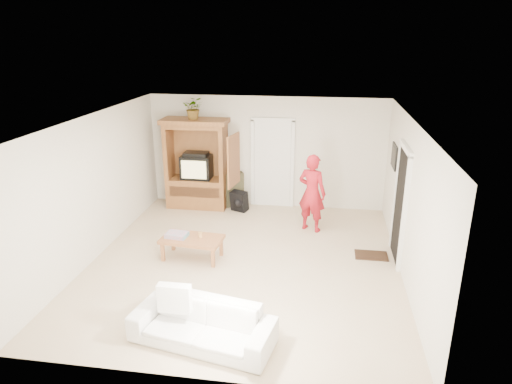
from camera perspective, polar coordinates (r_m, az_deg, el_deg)
floor at (r=8.38m, az=-1.44°, el=-8.75°), size 6.00×6.00×0.00m
ceiling at (r=7.52m, az=-1.61°, el=9.02°), size 6.00×6.00×0.00m
wall_back at (r=10.70m, az=1.31°, el=4.98°), size 5.50×0.00×5.50m
wall_front at (r=5.20m, az=-7.44°, el=-11.37°), size 5.50×0.00×5.50m
wall_left at (r=8.75m, az=-19.54°, el=0.58°), size 0.00×6.00×6.00m
wall_right at (r=7.88m, az=18.59°, el=-1.34°), size 0.00×6.00×6.00m
armoire at (r=10.79m, az=-7.28°, el=2.80°), size 1.82×1.14×2.10m
door_back at (r=10.72m, az=2.07°, el=3.46°), size 0.85×0.05×2.04m
doorway_right at (r=8.52m, az=17.60°, el=-1.69°), size 0.05×0.90×2.04m
framed_picture at (r=9.58m, az=16.90°, el=4.30°), size 0.03×0.60×0.48m
doormat at (r=8.86m, az=14.21°, el=-7.68°), size 0.60×0.40×0.02m
plant at (r=10.46m, az=-7.79°, el=10.36°), size 0.51×0.46×0.50m
man at (r=9.46m, az=7.00°, el=-0.12°), size 0.71×0.60×1.64m
sofa at (r=6.34m, az=-6.72°, el=-16.10°), size 2.02×1.11×0.56m
coffee_table at (r=8.44m, az=-8.02°, el=-6.01°), size 1.15×0.70×0.41m
towel at (r=8.49m, az=-9.87°, el=-5.29°), size 0.41×0.32×0.08m
candle at (r=8.41m, az=-6.97°, el=-5.31°), size 0.08×0.08×0.10m
backpack_black at (r=10.61m, az=-2.11°, el=-1.20°), size 0.43×0.35×0.46m
backpack_olive at (r=10.93m, az=-2.81°, el=0.42°), size 0.53×0.47×0.82m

